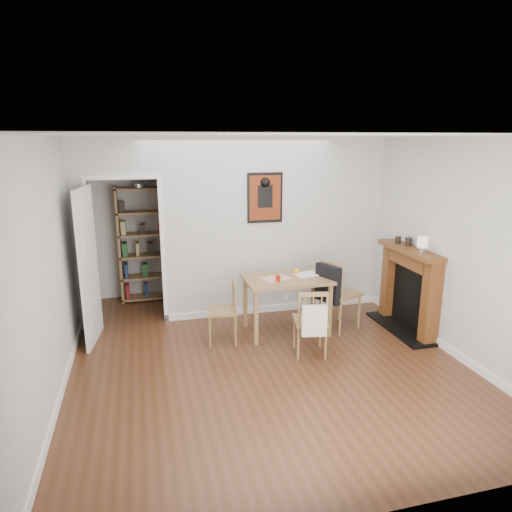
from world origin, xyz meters
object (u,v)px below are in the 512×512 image
object	(u,v)px
fireplace	(410,286)
ceramic_jar_b	(398,240)
chair_right	(339,293)
orange_fruit	(297,271)
dining_table	(287,284)
red_glass	(278,278)
mantel_lamp	(423,243)
notebook	(307,274)
bookshelf	(144,245)
chair_left	(222,311)
chair_front	(310,321)
ceramic_jar_a	(408,241)

from	to	relation	value
fireplace	ceramic_jar_b	xyz separation A→B (m)	(-0.06, 0.29, 0.59)
chair_right	orange_fruit	world-z (taller)	chair_right
dining_table	red_glass	bearing A→B (deg)	-144.24
dining_table	mantel_lamp	world-z (taller)	mantel_lamp
notebook	ceramic_jar_b	world-z (taller)	ceramic_jar_b
bookshelf	mantel_lamp	xyz separation A→B (m)	(3.42, -2.45, 0.38)
bookshelf	fireplace	size ratio (longest dim) A/B	1.49
chair_left	bookshelf	xyz separation A→B (m)	(-0.92, 1.92, 0.50)
dining_table	fireplace	size ratio (longest dim) A/B	0.90
chair_left	red_glass	world-z (taller)	red_glass
orange_fruit	chair_front	bearing A→B (deg)	-97.65
chair_front	ceramic_jar_a	distance (m)	1.86
chair_right	fireplace	size ratio (longest dim) A/B	0.78
chair_front	fireplace	xyz separation A→B (m)	(1.59, 0.39, 0.18)
orange_fruit	ceramic_jar_b	xyz separation A→B (m)	(1.42, -0.17, 0.40)
chair_right	ceramic_jar_a	distance (m)	1.17
chair_left	fireplace	size ratio (longest dim) A/B	0.67
ceramic_jar_b	red_glass	bearing A→B (deg)	-177.47
dining_table	chair_right	world-z (taller)	chair_right
red_glass	notebook	distance (m)	0.50
red_glass	ceramic_jar_b	distance (m)	1.81
fireplace	orange_fruit	size ratio (longest dim) A/B	15.56
dining_table	ceramic_jar_b	world-z (taller)	ceramic_jar_b
orange_fruit	notebook	xyz separation A→B (m)	(0.13, -0.07, -0.03)
red_glass	orange_fruit	size ratio (longest dim) A/B	1.04
fireplace	ceramic_jar_a	bearing A→B (deg)	84.69
dining_table	chair_front	distance (m)	0.76
chair_left	bookshelf	distance (m)	2.19
bookshelf	mantel_lamp	bearing A→B (deg)	-35.58
ceramic_jar_b	fireplace	bearing A→B (deg)	-78.64
chair_front	ceramic_jar_a	bearing A→B (deg)	18.48
chair_left	bookshelf	size ratio (longest dim) A/B	0.45
chair_front	notebook	world-z (taller)	chair_front
orange_fruit	notebook	world-z (taller)	orange_fruit
chair_right	bookshelf	distance (m)	3.21
chair_front	ceramic_jar_a	world-z (taller)	ceramic_jar_a
dining_table	ceramic_jar_a	distance (m)	1.77
orange_fruit	red_glass	bearing A→B (deg)	-144.30
orange_fruit	chair_right	bearing A→B (deg)	-17.85
bookshelf	ceramic_jar_b	bearing A→B (deg)	-28.53
dining_table	ceramic_jar_a	xyz separation A→B (m)	(1.67, -0.18, 0.54)
bookshelf	mantel_lamp	size ratio (longest dim) A/B	8.63
chair_front	mantel_lamp	world-z (taller)	mantel_lamp
fireplace	ceramic_jar_a	distance (m)	0.62
chair_right	ceramic_jar_a	size ratio (longest dim) A/B	8.96
fireplace	notebook	bearing A→B (deg)	164.30
chair_left	mantel_lamp	bearing A→B (deg)	-11.89
bookshelf	fireplace	xyz separation A→B (m)	(3.49, -2.15, -0.30)
red_glass	ceramic_jar_b	xyz separation A→B (m)	(1.76, 0.08, 0.40)
mantel_lamp	chair_left	bearing A→B (deg)	168.11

